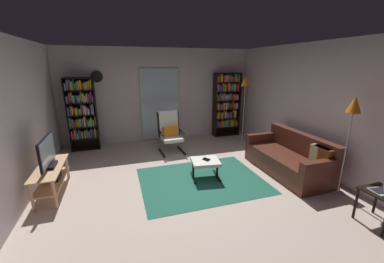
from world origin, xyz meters
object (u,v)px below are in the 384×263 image
(floor_lamp_by_sofa, at_px, (353,114))
(floor_lamp_by_shelf, at_px, (245,86))
(leather_sofa, at_px, (290,159))
(television, at_px, (47,153))
(bookshelf_near_sofa, at_px, (226,102))
(side_table, at_px, (383,199))
(wall_clock, at_px, (97,77))
(bookshelf_near_tv, at_px, (82,112))
(tv_stand, at_px, (51,176))
(tv_remote, at_px, (207,159))
(ottoman, at_px, (205,163))
(cell_phone, at_px, (206,160))
(lounge_armchair, at_px, (170,131))

(floor_lamp_by_sofa, height_order, floor_lamp_by_shelf, floor_lamp_by_shelf)
(leather_sofa, bearing_deg, television, 172.62)
(bookshelf_near_sofa, relative_size, leather_sofa, 1.03)
(leather_sofa, relative_size, side_table, 3.74)
(bookshelf_near_sofa, xyz_separation_m, wall_clock, (-3.62, 0.14, 0.81))
(bookshelf_near_tv, height_order, wall_clock, wall_clock)
(tv_stand, xyz_separation_m, tv_remote, (2.76, -0.25, 0.06))
(television, xyz_separation_m, bookshelf_near_tv, (0.31, 2.21, 0.27))
(television, relative_size, side_table, 1.71)
(bookshelf_near_sofa, xyz_separation_m, ottoman, (-1.65, -2.57, -0.74))
(television, xyz_separation_m, bookshelf_near_sofa, (4.36, 2.29, 0.31))
(ottoman, height_order, tv_remote, tv_remote)
(floor_lamp_by_shelf, height_order, side_table, floor_lamp_by_shelf)
(bookshelf_near_sofa, bearing_deg, cell_phone, -122.53)
(television, distance_m, leather_sofa, 4.52)
(ottoman, bearing_deg, television, 174.03)
(ottoman, height_order, cell_phone, cell_phone)
(floor_lamp_by_sofa, bearing_deg, tv_remote, 146.19)
(television, height_order, bookshelf_near_sofa, bookshelf_near_sofa)
(leather_sofa, distance_m, floor_lamp_by_shelf, 2.57)
(tv_stand, height_order, wall_clock, wall_clock)
(bookshelf_near_tv, bearing_deg, cell_phone, -45.96)
(television, bearing_deg, tv_stand, 107.40)
(bookshelf_near_sofa, distance_m, floor_lamp_by_sofa, 3.86)
(cell_phone, bearing_deg, lounge_armchair, 72.61)
(cell_phone, relative_size, floor_lamp_by_shelf, 0.08)
(leather_sofa, height_order, ottoman, leather_sofa)
(lounge_armchair, bearing_deg, cell_phone, -78.94)
(tv_stand, height_order, leather_sofa, leather_sofa)
(television, bearing_deg, side_table, -27.19)
(bookshelf_near_tv, bearing_deg, tv_remote, -45.07)
(side_table, bearing_deg, bookshelf_near_sofa, 92.02)
(tv_remote, xyz_separation_m, cell_phone, (-0.04, -0.04, -0.00))
(tv_stand, relative_size, side_table, 2.36)
(bookshelf_near_sofa, height_order, ottoman, bookshelf_near_sofa)
(ottoman, distance_m, side_table, 2.73)
(lounge_armchair, distance_m, wall_clock, 2.36)
(floor_lamp_by_shelf, bearing_deg, floor_lamp_by_sofa, -88.55)
(lounge_armchair, height_order, floor_lamp_by_sofa, floor_lamp_by_sofa)
(leather_sofa, distance_m, wall_clock, 5.03)
(bookshelf_near_tv, relative_size, bookshelf_near_sofa, 0.97)
(ottoman, xyz_separation_m, side_table, (1.81, -2.04, 0.08))
(leather_sofa, bearing_deg, lounge_armchair, 136.44)
(tv_stand, height_order, floor_lamp_by_sofa, floor_lamp_by_sofa)
(bookshelf_near_tv, xyz_separation_m, side_table, (4.21, -4.53, -0.61))
(bookshelf_near_tv, distance_m, leather_sofa, 5.04)
(leather_sofa, height_order, lounge_armchair, lounge_armchair)
(bookshelf_near_tv, distance_m, floor_lamp_by_sofa, 5.78)
(tv_stand, height_order, cell_phone, tv_stand)
(lounge_armchair, xyz_separation_m, side_table, (2.13, -3.71, -0.15))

